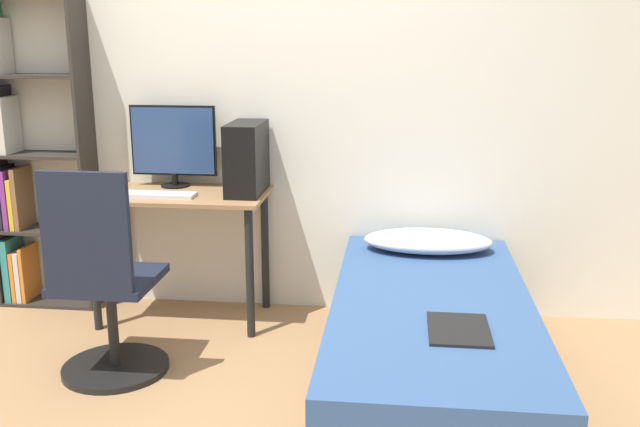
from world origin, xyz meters
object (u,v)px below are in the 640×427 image
office_chair (105,298)px  bookshelf (24,163)px  monitor (173,144)px  keyboard (155,195)px  bed (430,346)px  pc_tower (247,158)px

office_chair → bookshelf: bearing=133.0°
monitor → keyboard: (-0.03, -0.27, -0.24)m
bookshelf → bed: 2.56m
office_chair → bed: 1.51m
office_chair → monitor: size_ratio=2.07×
bookshelf → pc_tower: (1.34, -0.10, 0.07)m
monitor → bookshelf: bearing=-178.8°
office_chair → keyboard: 0.73m
bookshelf → monitor: size_ratio=3.67×
monitor → office_chair: bearing=-94.0°
keyboard → pc_tower: (0.47, 0.15, 0.18)m
keyboard → bed: bearing=-22.5°
bed → keyboard: 1.67m
office_chair → bed: bearing=1.3°
monitor → keyboard: size_ratio=1.13×
bookshelf → bed: (2.33, -0.86, -0.63)m
office_chair → pc_tower: size_ratio=2.59×
keyboard → pc_tower: pc_tower is taller
office_chair → bed: size_ratio=0.52×
bed → pc_tower: 1.43m
office_chair → keyboard: bearing=86.6°
bookshelf → keyboard: (0.87, -0.25, -0.11)m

